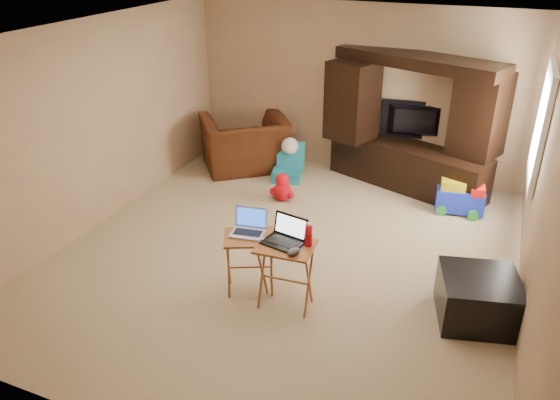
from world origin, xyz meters
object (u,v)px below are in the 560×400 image
at_px(laptop_right, 282,233).
at_px(mouse_right, 294,252).
at_px(television, 414,122).
at_px(recliner, 245,143).
at_px(laptop_left, 247,224).
at_px(ottoman, 478,298).
at_px(mouse_left, 264,241).
at_px(plush_toy, 282,187).
at_px(tray_table_left, 250,264).
at_px(entertainment_center, 412,124).
at_px(push_toy, 460,196).
at_px(water_bottle, 309,236).
at_px(child_rocker, 287,162).
at_px(tray_table_right, 285,276).

height_order(laptop_right, mouse_right, laptop_right).
height_order(television, recliner, television).
distance_m(laptop_left, laptop_right, 0.44).
xyz_separation_m(ottoman, mouse_right, (-1.64, -0.64, 0.50)).
bearing_deg(ottoman, laptop_right, -164.46).
bearing_deg(laptop_left, mouse_right, -31.86).
relative_size(laptop_right, mouse_left, 2.78).
xyz_separation_m(ottoman, laptop_right, (-1.81, -0.50, 0.59)).
height_order(plush_toy, tray_table_left, tray_table_left).
distance_m(entertainment_center, plush_toy, 2.01).
bearing_deg(tray_table_left, push_toy, 30.27).
relative_size(entertainment_center, plush_toy, 5.74).
relative_size(recliner, mouse_right, 8.91).
relative_size(laptop_right, mouse_right, 2.58).
distance_m(laptop_left, water_bottle, 0.66).
height_order(tray_table_left, mouse_left, mouse_left).
xyz_separation_m(push_toy, water_bottle, (-1.17, -2.69, 0.57)).
bearing_deg(television, mouse_right, 74.93).
bearing_deg(push_toy, plush_toy, -173.35).
bearing_deg(plush_toy, recliner, 139.15).
bearing_deg(mouse_left, push_toy, 59.53).
xyz_separation_m(push_toy, laptop_right, (-1.41, -2.75, 0.59)).
bearing_deg(tray_table_left, child_rocker, 78.73).
bearing_deg(water_bottle, recliner, 125.58).
height_order(tray_table_left, water_bottle, water_bottle).
bearing_deg(entertainment_center, plush_toy, -122.49).
distance_m(television, mouse_right, 3.69).
distance_m(mouse_right, water_bottle, 0.23).
bearing_deg(recliner, push_toy, 136.96).
bearing_deg(laptop_right, laptop_left, 176.36).
bearing_deg(ottoman, recliner, 145.79).
distance_m(child_rocker, laptop_right, 3.09).
relative_size(television, tray_table_left, 1.50).
bearing_deg(mouse_right, laptop_right, 140.53).
relative_size(push_toy, tray_table_right, 0.89).
bearing_deg(entertainment_center, television, 110.30).
bearing_deg(television, water_bottle, 75.69).
bearing_deg(recliner, television, 153.30).
bearing_deg(plush_toy, mouse_left, -72.18).
relative_size(child_rocker, laptop_left, 1.63).
xyz_separation_m(entertainment_center, mouse_left, (-0.79, -3.28, -0.28)).
xyz_separation_m(child_rocker, ottoman, (2.91, -2.34, -0.05)).
bearing_deg(laptop_left, ottoman, 1.07).
relative_size(child_rocker, plush_toy, 1.36).
relative_size(child_rocker, laptop_right, 1.51).
xyz_separation_m(laptop_left, water_bottle, (0.66, -0.05, 0.04)).
bearing_deg(laptop_right, plush_toy, 123.49).
bearing_deg(ottoman, tray_table_left, -169.12).
height_order(child_rocker, tray_table_left, tray_table_left).
bearing_deg(tray_table_left, laptop_right, -37.32).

